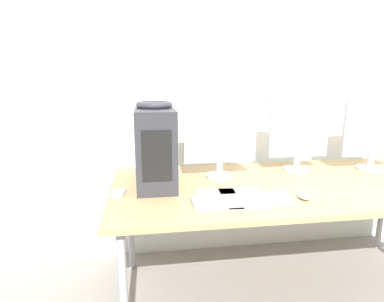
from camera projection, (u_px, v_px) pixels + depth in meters
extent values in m
cube|color=silver|center=(260.00, 70.00, 2.28)|extent=(8.00, 0.06, 2.70)
cube|color=white|center=(184.00, 29.00, 2.11)|extent=(0.70, 0.01, 1.22)
cube|color=white|center=(338.00, 33.00, 2.27)|extent=(0.70, 0.01, 1.22)
cube|color=tan|center=(290.00, 185.00, 1.86)|extent=(2.05, 0.92, 0.03)
cylinder|color=#99999E|center=(123.00, 296.00, 1.44)|extent=(0.04, 0.04, 0.68)
cylinder|color=#99999E|center=(130.00, 223.00, 2.17)|extent=(0.04, 0.04, 0.68)
cylinder|color=#99999E|center=(382.00, 207.00, 2.44)|extent=(0.04, 0.04, 0.68)
cube|color=#2D2D33|center=(155.00, 146.00, 1.81)|extent=(0.21, 0.47, 0.43)
cube|color=black|center=(157.00, 156.00, 1.58)|extent=(0.15, 0.00, 0.26)
torus|color=#333338|center=(154.00, 105.00, 1.75)|extent=(0.20, 0.20, 0.03)
cylinder|color=#B7B7BC|center=(219.00, 176.00, 1.96)|extent=(0.16, 0.16, 0.02)
cylinder|color=#B7B7BC|center=(219.00, 167.00, 1.95)|extent=(0.04, 0.04, 0.09)
cube|color=#B7B7BC|center=(220.00, 133.00, 1.91)|extent=(0.44, 0.03, 0.35)
cube|color=silver|center=(221.00, 134.00, 1.89)|extent=(0.41, 0.00, 0.33)
cylinder|color=#B7B7BC|center=(296.00, 169.00, 2.10)|extent=(0.16, 0.16, 0.02)
cylinder|color=#B7B7BC|center=(297.00, 161.00, 2.09)|extent=(0.04, 0.04, 0.09)
cube|color=#B7B7BC|center=(299.00, 128.00, 2.04)|extent=(0.39, 0.03, 0.37)
cube|color=white|center=(300.00, 129.00, 2.02)|extent=(0.37, 0.00, 0.34)
cylinder|color=#B7B7BC|center=(370.00, 168.00, 2.12)|extent=(0.16, 0.16, 0.02)
cylinder|color=#B7B7BC|center=(371.00, 161.00, 2.11)|extent=(0.04, 0.04, 0.09)
cube|color=#B7B7BC|center=(375.00, 128.00, 2.06)|extent=(0.43, 0.03, 0.36)
cube|color=white|center=(377.00, 129.00, 2.05)|extent=(0.41, 0.00, 0.34)
cube|color=silver|center=(242.00, 200.00, 1.56)|extent=(0.49, 0.14, 0.02)
cube|color=white|center=(242.00, 198.00, 1.56)|extent=(0.45, 0.12, 0.00)
ellipsoid|color=#B2B2B7|center=(304.00, 196.00, 1.61)|extent=(0.05, 0.08, 0.03)
cube|color=#99999E|center=(118.00, 193.00, 1.67)|extent=(0.08, 0.13, 0.01)
cube|color=white|center=(218.00, 199.00, 1.61)|extent=(0.23, 0.31, 0.00)
cube|color=white|center=(243.00, 197.00, 1.63)|extent=(0.22, 0.30, 0.00)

